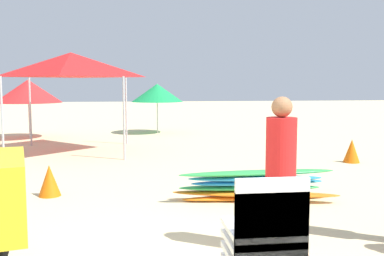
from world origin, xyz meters
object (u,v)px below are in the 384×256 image
at_px(beach_umbrella_left, 28,91).
at_px(stacked_plastic_chairs, 266,248).
at_px(beach_umbrella_mid, 157,93).
at_px(traffic_cone_far, 49,180).
at_px(traffic_cone_near, 352,151).
at_px(surfboard_pile, 255,186).
at_px(lifeguard_near_right, 281,164).
at_px(popup_canopy, 71,65).

bearing_deg(beach_umbrella_left, stacked_plastic_chairs, -70.50).
relative_size(beach_umbrella_mid, traffic_cone_far, 3.64).
bearing_deg(beach_umbrella_left, traffic_cone_near, -33.53).
xyz_separation_m(beach_umbrella_left, beach_umbrella_mid, (4.21, 0.99, -0.08)).
relative_size(surfboard_pile, traffic_cone_near, 4.78).
relative_size(lifeguard_near_right, beach_umbrella_left, 0.78).
height_order(stacked_plastic_chairs, beach_umbrella_mid, beach_umbrella_mid).
distance_m(beach_umbrella_mid, traffic_cone_far, 9.04).
bearing_deg(surfboard_pile, beach_umbrella_mid, 96.18).
distance_m(stacked_plastic_chairs, popup_canopy, 9.46).
bearing_deg(beach_umbrella_left, popup_canopy, -59.81).
bearing_deg(lifeguard_near_right, popup_canopy, 113.11).
distance_m(lifeguard_near_right, traffic_cone_far, 4.03).
height_order(lifeguard_near_right, beach_umbrella_mid, beach_umbrella_mid).
height_order(beach_umbrella_left, traffic_cone_near, beach_umbrella_left).
distance_m(stacked_plastic_chairs, beach_umbrella_left, 12.85).
bearing_deg(stacked_plastic_chairs, popup_canopy, 105.42).
bearing_deg(surfboard_pile, stacked_plastic_chairs, -104.44).
xyz_separation_m(surfboard_pile, traffic_cone_far, (-3.17, 0.71, 0.02)).
height_order(surfboard_pile, beach_umbrella_left, beach_umbrella_left).
bearing_deg(traffic_cone_far, lifeguard_near_right, -43.44).
relative_size(popup_canopy, traffic_cone_far, 5.52).
relative_size(surfboard_pile, popup_canopy, 0.92).
height_order(lifeguard_near_right, popup_canopy, popup_canopy).
height_order(beach_umbrella_mid, traffic_cone_far, beach_umbrella_mid).
distance_m(beach_umbrella_left, traffic_cone_near, 10.02).
distance_m(traffic_cone_near, traffic_cone_far, 6.61).
height_order(lifeguard_near_right, beach_umbrella_left, beach_umbrella_left).
relative_size(stacked_plastic_chairs, popup_canopy, 0.43).
height_order(popup_canopy, traffic_cone_far, popup_canopy).
bearing_deg(surfboard_pile, traffic_cone_near, 43.79).
distance_m(stacked_plastic_chairs, beach_umbrella_mid, 13.10).
height_order(beach_umbrella_left, traffic_cone_far, beach_umbrella_left).
bearing_deg(beach_umbrella_left, surfboard_pile, -58.18).
bearing_deg(surfboard_pile, lifeguard_near_right, -98.16).
bearing_deg(traffic_cone_near, beach_umbrella_left, 146.47).
xyz_separation_m(beach_umbrella_left, traffic_cone_far, (2.06, -7.71, -1.28)).
bearing_deg(stacked_plastic_chairs, lifeguard_near_right, 68.32).
xyz_separation_m(traffic_cone_near, traffic_cone_far, (-6.23, -2.23, -0.01)).
distance_m(popup_canopy, beach_umbrella_left, 3.65).
bearing_deg(beach_umbrella_mid, traffic_cone_far, -103.88).
bearing_deg(surfboard_pile, popup_canopy, 122.74).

